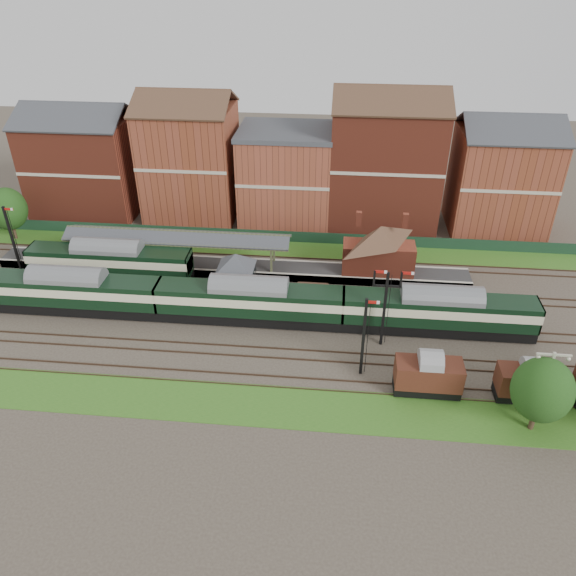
# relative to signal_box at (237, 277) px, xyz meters

# --- Properties ---
(ground) EXTENTS (160.00, 160.00, 0.00)m
(ground) POSITION_rel_signal_box_xyz_m (3.00, -3.25, -3.19)
(ground) COLOR #473D33
(ground) RESTS_ON ground
(grass_back) EXTENTS (90.00, 4.50, 0.06)m
(grass_back) POSITION_rel_signal_box_xyz_m (3.00, 12.75, -3.16)
(grass_back) COLOR #2D6619
(grass_back) RESTS_ON ground
(grass_front) EXTENTS (90.00, 5.00, 0.06)m
(grass_front) POSITION_rel_signal_box_xyz_m (3.00, -15.25, -3.16)
(grass_front) COLOR #2D6619
(grass_front) RESTS_ON ground
(fence) EXTENTS (90.00, 0.12, 1.50)m
(fence) POSITION_rel_signal_box_xyz_m (3.00, 14.75, -2.44)
(fence) COLOR #193823
(fence) RESTS_ON ground
(platform) EXTENTS (55.00, 3.40, 1.00)m
(platform) POSITION_rel_signal_box_xyz_m (-2.00, 6.50, -2.69)
(platform) COLOR #2D2D2D
(platform) RESTS_ON ground
(signal_box) EXTENTS (5.40, 5.40, 6.00)m
(signal_box) POSITION_rel_signal_box_xyz_m (0.00, 0.00, 0.00)
(signal_box) COLOR #5A6649
(signal_box) RESTS_ON ground
(brick_hut) EXTENTS (3.20, 2.64, 2.94)m
(brick_hut) POSITION_rel_signal_box_xyz_m (8.00, 0.00, -2.00)
(brick_hut) COLOR brown
(brick_hut) RESTS_ON ground
(station_building) EXTENTS (8.10, 8.10, 5.90)m
(station_building) POSITION_rel_signal_box_xyz_m (15.00, 6.50, 0.76)
(station_building) COLOR brown
(station_building) RESTS_ON platform
(canopy) EXTENTS (26.00, 3.89, 4.08)m
(canopy) POSITION_rel_signal_box_xyz_m (-8.00, 6.50, 1.39)
(canopy) COLOR #474C2F
(canopy) RESTS_ON platform
(semaphore_bracket) EXTENTS (3.60, 0.25, 8.18)m
(semaphore_bracket) POSITION_rel_signal_box_xyz_m (15.04, -5.75, 1.44)
(semaphore_bracket) COLOR black
(semaphore_bracket) RESTS_ON ground
(semaphore_platform_end) EXTENTS (1.23, 0.25, 8.00)m
(semaphore_platform_end) POSITION_rel_signal_box_xyz_m (-26.98, 4.75, 0.96)
(semaphore_platform_end) COLOR black
(semaphore_platform_end) RESTS_ON ground
(semaphore_siding) EXTENTS (1.23, 0.25, 8.00)m
(semaphore_siding) POSITION_rel_signal_box_xyz_m (13.02, -10.25, 0.96)
(semaphore_siding) COLOR black
(semaphore_siding) RESTS_ON ground
(yard_lamp) EXTENTS (2.60, 0.22, 7.00)m
(yard_lamp) POSITION_rel_signal_box_xyz_m (27.00, -14.75, 0.79)
(yard_lamp) COLOR beige
(yard_lamp) RESTS_ON ground
(town_backdrop) EXTENTS (69.00, 10.00, 16.00)m
(town_backdrop) POSITION_rel_signal_box_xyz_m (2.82, 21.75, 3.81)
(town_backdrop) COLOR brown
(town_backdrop) RESTS_ON ground
(dmu_train) EXTENTS (56.12, 2.95, 4.31)m
(dmu_train) POSITION_rel_signal_box_xyz_m (1.86, -3.25, -0.68)
(dmu_train) COLOR black
(dmu_train) RESTS_ON ground
(platform_railcar) EXTENTS (18.49, 2.91, 4.26)m
(platform_railcar) POSITION_rel_signal_box_xyz_m (-15.08, 3.25, -0.71)
(platform_railcar) COLOR black
(platform_railcar) RESTS_ON ground
(goods_van_a) EXTENTS (5.61, 2.43, 3.40)m
(goods_van_a) POSITION_rel_signal_box_xyz_m (18.57, -12.25, -1.25)
(goods_van_a) COLOR black
(goods_van_a) RESTS_ON ground
(goods_van_b) EXTENTS (5.39, 2.33, 3.27)m
(goods_van_b) POSITION_rel_signal_box_xyz_m (26.99, -12.25, -1.32)
(goods_van_b) COLOR black
(goods_van_b) RESTS_ON ground
(tree_far) EXTENTS (4.65, 4.65, 6.79)m
(tree_far) POSITION_rel_signal_box_xyz_m (26.49, -15.72, 0.91)
(tree_far) COLOR #382619
(tree_far) RESTS_ON ground
(tree_back) EXTENTS (4.76, 4.76, 6.95)m
(tree_back) POSITION_rel_signal_box_xyz_m (-31.54, 12.18, 1.01)
(tree_back) COLOR #382619
(tree_back) RESTS_ON ground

